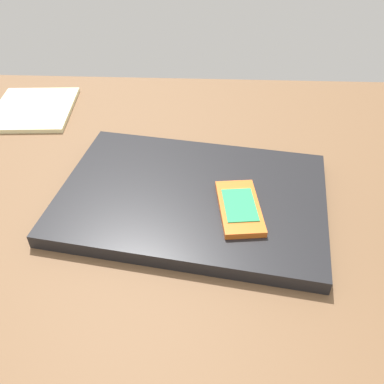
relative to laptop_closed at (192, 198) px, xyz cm
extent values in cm
cube|color=brown|center=(2.97, -0.14, -2.48)|extent=(120.00, 80.00, 3.00)
cube|color=black|center=(0.00, 0.00, 0.00)|extent=(39.21, 29.86, 1.95)
cube|color=orange|center=(-6.27, 3.32, 1.40)|extent=(6.26, 10.75, 0.85)
cube|color=#33A566|center=(-6.27, 3.32, 1.90)|extent=(4.69, 6.76, 0.14)
cube|color=#F2EDB2|center=(30.77, -24.78, -0.58)|extent=(15.20, 16.91, 0.80)
camera|label=1|loc=(-1.92, 43.32, 37.25)|focal=38.88mm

